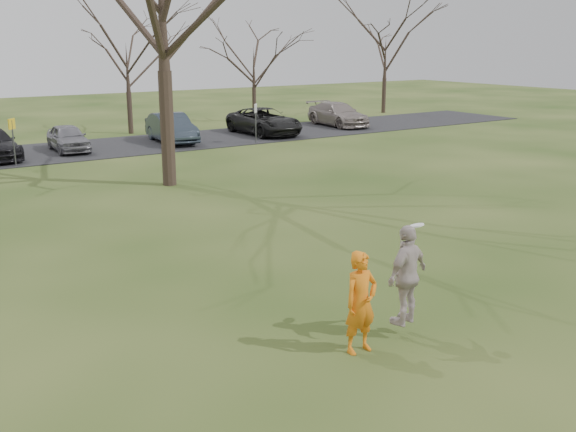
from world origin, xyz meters
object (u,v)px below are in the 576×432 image
(player_defender, at_px, (361,302))
(car_5, at_px, (171,128))
(car_6, at_px, (264,121))
(catching_play, at_px, (407,275))
(car_4, at_px, (68,138))
(car_7, at_px, (338,114))

(player_defender, bearing_deg, car_5, 72.82)
(player_defender, height_order, car_5, player_defender)
(player_defender, xyz_separation_m, car_6, (13.08, 24.29, -0.12))
(player_defender, relative_size, catching_play, 0.98)
(catching_play, bearing_deg, car_4, 87.90)
(car_6, bearing_deg, car_7, 7.46)
(player_defender, height_order, car_7, player_defender)
(player_defender, xyz_separation_m, catching_play, (1.10, 0.04, 0.27))
(car_4, bearing_deg, car_5, 1.54)
(car_6, xyz_separation_m, car_7, (5.92, 0.74, -0.02))
(catching_play, bearing_deg, car_5, 75.54)
(player_defender, height_order, car_4, player_defender)
(car_7, bearing_deg, catching_play, -121.96)
(player_defender, distance_m, car_5, 25.43)
(car_7, bearing_deg, car_4, -174.46)
(player_defender, xyz_separation_m, car_5, (7.37, 24.34, -0.11))
(car_7, bearing_deg, car_5, -172.98)
(car_6, relative_size, catching_play, 2.88)
(car_6, height_order, catching_play, catching_play)
(player_defender, bearing_deg, car_4, 85.00)
(player_defender, bearing_deg, catching_play, 1.78)
(car_4, xyz_separation_m, car_7, (17.01, 0.56, 0.08))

